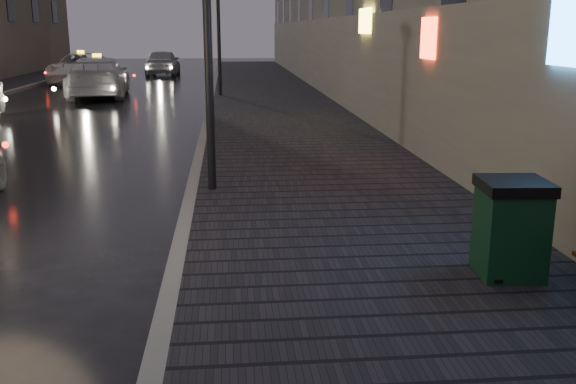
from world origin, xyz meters
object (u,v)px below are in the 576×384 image
lamp_far (218,11)px  taxi_mid (98,77)px  trash_bin (511,227)px  car_far (163,63)px  taxi_far (82,68)px

lamp_far → taxi_mid: size_ratio=0.93×
taxi_mid → lamp_far: bearing=163.0°
lamp_far → trash_bin: lamp_far is taller
trash_bin → car_far: car_far is taller
lamp_far → taxi_mid: (-5.05, 1.04, -2.66)m
lamp_far → trash_bin: bearing=-80.7°
car_far → taxi_far: bearing=53.1°
trash_bin → car_far: bearing=105.9°
trash_bin → taxi_mid: 22.87m
trash_bin → taxi_mid: bearing=115.9°
lamp_far → taxi_mid: lamp_far is taller
lamp_far → taxi_far: bearing=129.6°
trash_bin → lamp_far: bearing=103.7°
taxi_far → car_far: bearing=56.5°
trash_bin → car_far: (-6.93, 34.13, 0.10)m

